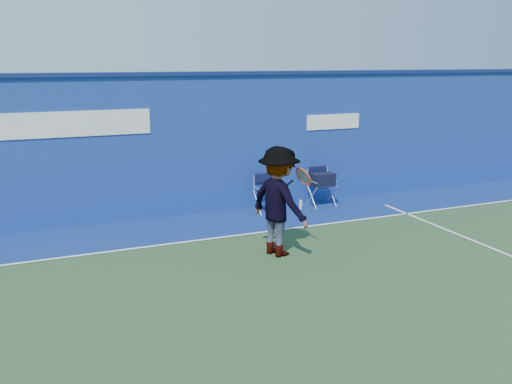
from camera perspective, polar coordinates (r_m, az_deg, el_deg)
name	(u,v)px	position (r m, az deg, el deg)	size (l,w,h in m)	color
ground	(284,308)	(7.63, 3.00, -12.12)	(80.00, 80.00, 0.00)	#294726
stadium_wall	(183,144)	(11.90, -7.67, 5.05)	(24.00, 0.50, 3.08)	navy
out_of_bounds_strip	(200,226)	(11.21, -5.97, -3.56)	(24.00, 1.80, 0.01)	navy
court_lines	(267,291)	(8.12, 1.17, -10.35)	(24.00, 12.00, 0.01)	white
directors_chair_left	(268,200)	(12.12, 1.22, -0.81)	(0.50, 0.46, 0.84)	silver
directors_chair_right	(322,190)	(12.71, 6.95, 0.22)	(0.53, 0.48, 0.89)	silver
water_bottle	(301,205)	(12.41, 4.74, -1.33)	(0.07, 0.07, 0.21)	silver
tennis_player	(279,201)	(9.32, 2.44, -1.00)	(1.09, 1.40, 1.91)	#EA4738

